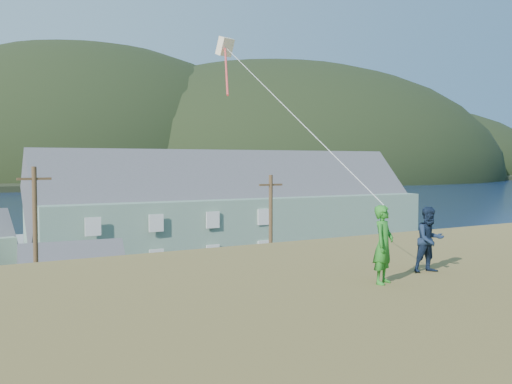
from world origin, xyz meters
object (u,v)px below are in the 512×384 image
Objects in this scene: lodge at (235,211)px; shed_white at (73,278)px; kite_flyer_navy at (430,240)px; kite_flyer_green at (383,244)px.

lodge is 20.39m from shed_white.
shed_white is at bearing -148.39° from lodge.
lodge is 5.34× the size of shed_white.
shed_white is at bearing 103.61° from kite_flyer_navy.
kite_flyer_navy is at bearing -81.35° from shed_white.
shed_white is 4.27× the size of kite_flyer_green.
shed_white is at bearing 62.03° from kite_flyer_green.
lodge is at bearing 34.81° from shed_white.
kite_flyer_green is at bearing -84.89° from shed_white.
shed_white is 30.04m from kite_flyer_green.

